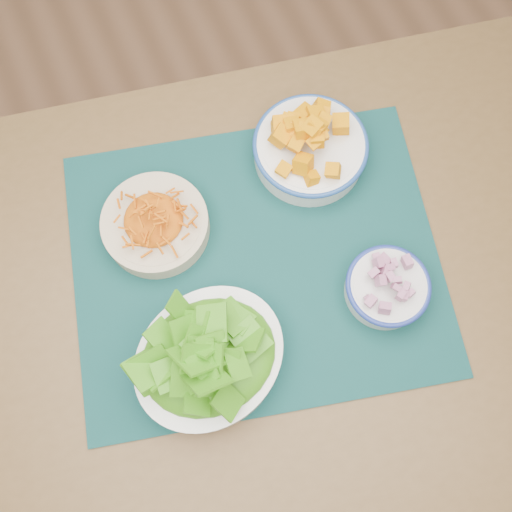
{
  "coord_description": "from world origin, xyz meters",
  "views": [
    {
      "loc": [
        0.11,
        -0.48,
        1.64
      ],
      "look_at": [
        0.22,
        -0.23,
        0.78
      ],
      "focal_mm": 40.0,
      "sensor_mm": 36.0,
      "label": 1
    }
  ],
  "objects": [
    {
      "name": "table",
      "position": [
        0.16,
        -0.29,
        0.66
      ],
      "size": [
        1.45,
        1.1,
        0.75
      ],
      "rotation": [
        0.0,
        0.0,
        -0.19
      ],
      "color": "brown",
      "rests_on": "ground"
    },
    {
      "name": "carrot_bowl",
      "position": [
        0.09,
        -0.11,
        0.79
      ],
      "size": [
        0.2,
        0.2,
        0.07
      ],
      "rotation": [
        0.0,
        0.0,
        0.15
      ],
      "color": "beige",
      "rests_on": "placemat"
    },
    {
      "name": "onion_bowl",
      "position": [
        0.38,
        -0.36,
        0.79
      ],
      "size": [
        0.13,
        0.13,
        0.07
      ],
      "rotation": [
        0.0,
        0.0,
        -0.05
      ],
      "color": "silver",
      "rests_on": "placemat"
    },
    {
      "name": "lettuce_bowl",
      "position": [
        0.09,
        -0.35,
        0.81
      ],
      "size": [
        0.28,
        0.26,
        0.11
      ],
      "rotation": [
        0.0,
        0.0,
        0.31
      ],
      "color": "white",
      "rests_on": "placemat"
    },
    {
      "name": "squash_bowl",
      "position": [
        0.38,
        -0.09,
        0.8
      ],
      "size": [
        0.2,
        0.2,
        0.09
      ],
      "rotation": [
        0.0,
        0.0,
        0.09
      ],
      "color": "white",
      "rests_on": "placemat"
    },
    {
      "name": "ground",
      "position": [
        0.0,
        0.0,
        0.0
      ],
      "size": [
        4.0,
        4.0,
        0.0
      ],
      "primitive_type": "plane",
      "color": "#9E6F4C",
      "rests_on": "ground"
    },
    {
      "name": "placemat",
      "position": [
        0.22,
        -0.23,
        0.75
      ],
      "size": [
        0.69,
        0.61,
        0.0
      ],
      "primitive_type": "cube",
      "rotation": [
        0.0,
        0.0,
        -0.25
      ],
      "color": "black",
      "rests_on": "table"
    }
  ]
}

